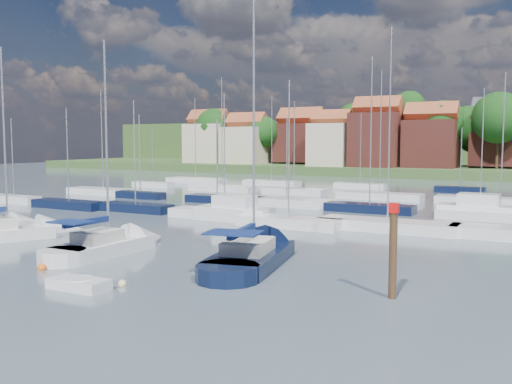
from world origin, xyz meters
The scene contains 11 objects.
ground centered at (0.00, 40.00, 0.00)m, with size 260.00×260.00×0.00m, color #44505C.
sailboat_left centered at (-14.31, 4.51, 0.36)m, with size 7.20×11.03×14.77m.
sailboat_centre centered at (-4.81, 4.28, 0.36)m, with size 2.81×10.54×14.36m.
sailboat_navy centered at (4.50, 6.32, 0.35)m, with size 5.80×12.88×17.22m.
tender centered at (0.15, -3.78, 0.25)m, with size 3.03×1.45×0.65m.
timber_piling centered at (13.73, 1.77, 1.24)m, with size 0.40×0.40×6.57m.
buoy_c centered at (-4.70, -1.77, 0.00)m, with size 0.51×0.51×0.51m, color #D85914.
buoy_d centered at (1.59, -2.36, 0.00)m, with size 0.43×0.43×0.43m, color beige.
buoy_e centered at (5.12, 6.55, 0.00)m, with size 0.52×0.52×0.52m, color #D85914.
marina_field centered at (1.91, 35.15, 0.43)m, with size 79.62×41.41×15.93m.
far_shore_town centered at (2.23, 132.67, 4.61)m, with size 212.46×90.00×22.27m.
Camera 1 is at (20.34, -23.15, 7.07)m, focal length 40.00 mm.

